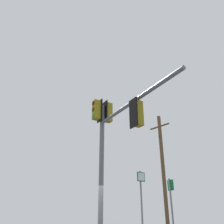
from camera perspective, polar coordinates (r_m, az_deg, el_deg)
signal_mast_assembly at (r=9.55m, az=-0.30°, el=-5.19°), size 4.70×2.93×6.26m
utility_pole_wooden at (r=23.07m, az=12.24°, el=-13.09°), size 1.87×1.61×10.61m
route_sign_primary at (r=9.30m, az=7.21°, el=-21.18°), size 0.24×0.32×2.99m
route_sign_secondary at (r=9.75m, az=14.33°, el=-21.47°), size 0.36×0.16×2.74m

